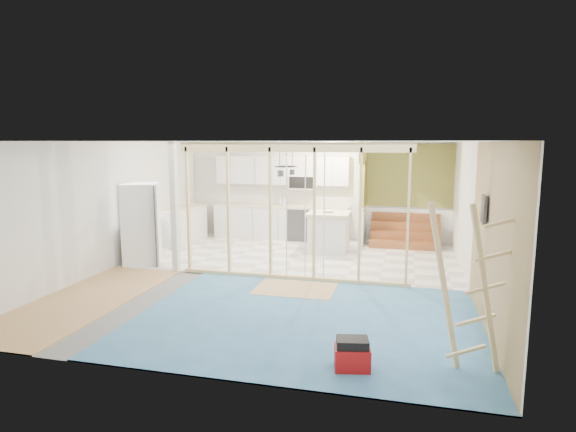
% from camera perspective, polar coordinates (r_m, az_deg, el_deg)
% --- Properties ---
extents(room, '(7.01, 8.01, 2.61)m').
position_cam_1_polar(room, '(9.02, -1.36, 0.52)').
color(room, slate).
rests_on(room, ground).
extents(floor_overlays, '(7.00, 8.00, 0.03)m').
position_cam_1_polar(floor_overlays, '(9.33, -0.80, -7.30)').
color(floor_overlays, white).
rests_on(floor_overlays, room).
extents(stud_frame, '(4.66, 0.14, 2.60)m').
position_cam_1_polar(stud_frame, '(9.04, -2.69, 2.30)').
color(stud_frame, beige).
rests_on(stud_frame, room).
extents(base_cabinets, '(4.45, 2.24, 0.93)m').
position_cam_1_polar(base_cabinets, '(12.79, -4.31, -0.84)').
color(base_cabinets, silver).
rests_on(base_cabinets, room).
extents(upper_cabinets, '(3.60, 0.41, 0.85)m').
position_cam_1_polar(upper_cabinets, '(12.85, -0.48, 5.30)').
color(upper_cabinets, silver).
rests_on(upper_cabinets, room).
extents(green_partition, '(2.25, 1.51, 2.60)m').
position_cam_1_polar(green_partition, '(12.38, 12.38, 0.90)').
color(green_partition, olive).
rests_on(green_partition, room).
extents(pot_rack, '(0.52, 0.52, 0.72)m').
position_cam_1_polar(pot_rack, '(10.85, -0.29, 5.61)').
color(pot_rack, black).
rests_on(pot_rack, room).
extents(sheathing_panel, '(0.02, 4.00, 2.60)m').
position_cam_1_polar(sheathing_panel, '(6.82, 23.14, -2.85)').
color(sheathing_panel, tan).
rests_on(sheathing_panel, room).
extents(electrical_panel, '(0.04, 0.30, 0.40)m').
position_cam_1_polar(electrical_panel, '(7.35, 22.20, 0.76)').
color(electrical_panel, '#3C3B41').
rests_on(electrical_panel, room).
extents(ceiling_light, '(0.32, 0.32, 0.08)m').
position_cam_1_polar(ceiling_light, '(11.65, 9.33, 8.38)').
color(ceiling_light, '#FFEABF').
rests_on(ceiling_light, room).
extents(fridge, '(1.00, 0.96, 1.73)m').
position_cam_1_polar(fridge, '(10.72, -16.93, -0.90)').
color(fridge, white).
rests_on(fridge, room).
extents(island, '(1.01, 1.01, 0.96)m').
position_cam_1_polar(island, '(11.40, 4.84, -1.96)').
color(island, silver).
rests_on(island, room).
extents(bowl, '(0.26, 0.26, 0.06)m').
position_cam_1_polar(bowl, '(11.27, 4.86, 0.56)').
color(bowl, silver).
rests_on(bowl, island).
extents(soap_bottle_a, '(0.14, 0.14, 0.27)m').
position_cam_1_polar(soap_bottle_a, '(12.77, -0.98, 1.88)').
color(soap_bottle_a, '#A2A5B5').
rests_on(soap_bottle_a, base_cabinets).
extents(soap_bottle_b, '(0.11, 0.11, 0.21)m').
position_cam_1_polar(soap_bottle_b, '(12.88, -0.43, 1.81)').
color(soap_bottle_b, white).
rests_on(soap_bottle_b, base_cabinets).
extents(toolbox, '(0.45, 0.37, 0.38)m').
position_cam_1_polar(toolbox, '(5.76, 7.62, -16.02)').
color(toolbox, '#990E0F').
rests_on(toolbox, room).
extents(ladder, '(1.02, 0.22, 1.93)m').
position_cam_1_polar(ladder, '(5.71, 20.74, -8.08)').
color(ladder, beige).
rests_on(ladder, room).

